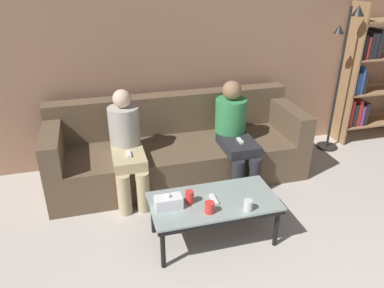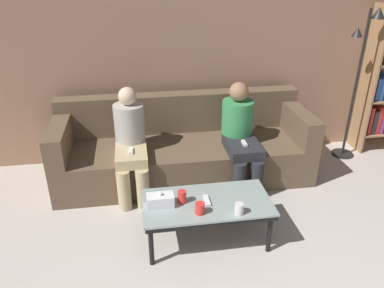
{
  "view_description": "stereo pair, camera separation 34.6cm",
  "coord_description": "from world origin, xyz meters",
  "px_view_note": "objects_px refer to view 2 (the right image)",
  "views": [
    {
      "loc": [
        -0.82,
        -0.24,
        2.19
      ],
      "look_at": [
        0.0,
        2.76,
        0.67
      ],
      "focal_mm": 35.0,
      "sensor_mm": 36.0,
      "label": 1
    },
    {
      "loc": [
        -0.49,
        -0.31,
        2.19
      ],
      "look_at": [
        0.0,
        2.76,
        0.67
      ],
      "focal_mm": 35.0,
      "sensor_mm": 36.0,
      "label": 2
    }
  ],
  "objects_px": {
    "cup_far_center": "(182,197)",
    "tissue_box": "(160,200)",
    "seated_person_left_end": "(130,140)",
    "coffee_table": "(207,206)",
    "cup_near_right": "(239,209)",
    "cup_near_left": "(200,208)",
    "couch": "(183,149)",
    "seated_person_mid_left": "(240,133)",
    "standing_lamp": "(360,70)",
    "game_remote": "(207,200)"
  },
  "relations": [
    {
      "from": "cup_near_right",
      "to": "seated_person_mid_left",
      "type": "xyz_separation_m",
      "value": [
        0.31,
        1.12,
        0.13
      ]
    },
    {
      "from": "cup_near_left",
      "to": "game_remote",
      "type": "bearing_deg",
      "value": 59.99
    },
    {
      "from": "coffee_table",
      "to": "cup_near_right",
      "type": "bearing_deg",
      "value": -42.44
    },
    {
      "from": "cup_far_center",
      "to": "seated_person_left_end",
      "type": "relative_size",
      "value": 0.1
    },
    {
      "from": "coffee_table",
      "to": "seated_person_left_end",
      "type": "xyz_separation_m",
      "value": [
        -0.61,
        0.92,
        0.21
      ]
    },
    {
      "from": "couch",
      "to": "standing_lamp",
      "type": "bearing_deg",
      "value": 4.13
    },
    {
      "from": "cup_far_center",
      "to": "seated_person_mid_left",
      "type": "height_order",
      "value": "seated_person_mid_left"
    },
    {
      "from": "tissue_box",
      "to": "coffee_table",
      "type": "bearing_deg",
      "value": -0.29
    },
    {
      "from": "tissue_box",
      "to": "game_remote",
      "type": "distance_m",
      "value": 0.39
    },
    {
      "from": "coffee_table",
      "to": "seated_person_mid_left",
      "type": "xyz_separation_m",
      "value": [
        0.53,
        0.92,
        0.22
      ]
    },
    {
      "from": "coffee_table",
      "to": "standing_lamp",
      "type": "distance_m",
      "value": 2.5
    },
    {
      "from": "couch",
      "to": "coffee_table",
      "type": "height_order",
      "value": "couch"
    },
    {
      "from": "couch",
      "to": "tissue_box",
      "type": "distance_m",
      "value": 1.21
    },
    {
      "from": "seated_person_mid_left",
      "to": "cup_near_right",
      "type": "bearing_deg",
      "value": -105.48
    },
    {
      "from": "couch",
      "to": "standing_lamp",
      "type": "distance_m",
      "value": 2.19
    },
    {
      "from": "cup_near_right",
      "to": "game_remote",
      "type": "bearing_deg",
      "value": 137.56
    },
    {
      "from": "couch",
      "to": "cup_near_right",
      "type": "relative_size",
      "value": 30.2
    },
    {
      "from": "cup_near_left",
      "to": "seated_person_left_end",
      "type": "xyz_separation_m",
      "value": [
        -0.52,
        1.07,
        0.13
      ]
    },
    {
      "from": "cup_near_right",
      "to": "coffee_table",
      "type": "bearing_deg",
      "value": 137.56
    },
    {
      "from": "game_remote",
      "to": "seated_person_mid_left",
      "type": "height_order",
      "value": "seated_person_mid_left"
    },
    {
      "from": "cup_far_center",
      "to": "standing_lamp",
      "type": "xyz_separation_m",
      "value": [
        2.22,
        1.28,
        0.63
      ]
    },
    {
      "from": "standing_lamp",
      "to": "seated_person_mid_left",
      "type": "relative_size",
      "value": 1.62
    },
    {
      "from": "game_remote",
      "to": "seated_person_left_end",
      "type": "relative_size",
      "value": 0.14
    },
    {
      "from": "cup_far_center",
      "to": "game_remote",
      "type": "bearing_deg",
      "value": -5.92
    },
    {
      "from": "coffee_table",
      "to": "standing_lamp",
      "type": "relative_size",
      "value": 0.61
    },
    {
      "from": "cup_near_right",
      "to": "cup_far_center",
      "type": "relative_size",
      "value": 0.83
    },
    {
      "from": "cup_near_left",
      "to": "seated_person_left_end",
      "type": "height_order",
      "value": "seated_person_left_end"
    },
    {
      "from": "cup_near_right",
      "to": "cup_far_center",
      "type": "bearing_deg",
      "value": 152.38
    },
    {
      "from": "couch",
      "to": "coffee_table",
      "type": "relative_size",
      "value": 2.55
    },
    {
      "from": "cup_near_left",
      "to": "game_remote",
      "type": "xyz_separation_m",
      "value": [
        0.09,
        0.15,
        -0.04
      ]
    },
    {
      "from": "tissue_box",
      "to": "seated_person_mid_left",
      "type": "bearing_deg",
      "value": 45.17
    },
    {
      "from": "tissue_box",
      "to": "seated_person_left_end",
      "type": "xyz_separation_m",
      "value": [
        -0.22,
        0.92,
        0.12
      ]
    },
    {
      "from": "couch",
      "to": "seated_person_mid_left",
      "type": "distance_m",
      "value": 0.67
    },
    {
      "from": "coffee_table",
      "to": "cup_near_right",
      "type": "distance_m",
      "value": 0.31
    },
    {
      "from": "couch",
      "to": "cup_far_center",
      "type": "height_order",
      "value": "couch"
    },
    {
      "from": "standing_lamp",
      "to": "seated_person_mid_left",
      "type": "height_order",
      "value": "standing_lamp"
    },
    {
      "from": "tissue_box",
      "to": "seated_person_mid_left",
      "type": "distance_m",
      "value": 1.3
    },
    {
      "from": "couch",
      "to": "cup_far_center",
      "type": "relative_size",
      "value": 25.1
    },
    {
      "from": "cup_far_center",
      "to": "tissue_box",
      "type": "xyz_separation_m",
      "value": [
        -0.18,
        -0.02,
        -0.0
      ]
    },
    {
      "from": "cup_near_right",
      "to": "game_remote",
      "type": "xyz_separation_m",
      "value": [
        -0.22,
        0.2,
        -0.04
      ]
    },
    {
      "from": "cup_far_center",
      "to": "seated_person_mid_left",
      "type": "xyz_separation_m",
      "value": [
        0.73,
        0.9,
        0.12
      ]
    },
    {
      "from": "coffee_table",
      "to": "standing_lamp",
      "type": "xyz_separation_m",
      "value": [
        2.01,
        1.31,
        0.72
      ]
    },
    {
      "from": "coffee_table",
      "to": "seated_person_mid_left",
      "type": "bearing_deg",
      "value": 60.13
    },
    {
      "from": "coffee_table",
      "to": "cup_near_left",
      "type": "bearing_deg",
      "value": -120.01
    },
    {
      "from": "cup_far_center",
      "to": "tissue_box",
      "type": "relative_size",
      "value": 0.49
    },
    {
      "from": "cup_near_left",
      "to": "standing_lamp",
      "type": "distance_m",
      "value": 2.63
    },
    {
      "from": "cup_far_center",
      "to": "standing_lamp",
      "type": "distance_m",
      "value": 2.64
    },
    {
      "from": "couch",
      "to": "coffee_table",
      "type": "bearing_deg",
      "value": -88.1
    },
    {
      "from": "standing_lamp",
      "to": "cup_near_left",
      "type": "bearing_deg",
      "value": -145.28
    },
    {
      "from": "cup_far_center",
      "to": "game_remote",
      "type": "height_order",
      "value": "cup_far_center"
    }
  ]
}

